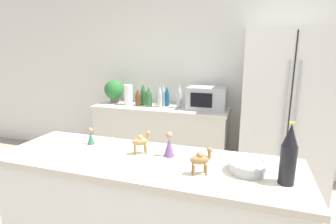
{
  "coord_description": "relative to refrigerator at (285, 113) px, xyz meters",
  "views": [
    {
      "loc": [
        0.62,
        -0.84,
        1.59
      ],
      "look_at": [
        -0.12,
        1.43,
        1.04
      ],
      "focal_mm": 28.0,
      "sensor_mm": 36.0,
      "label": 1
    }
  ],
  "objects": [
    {
      "name": "back_bottle_6",
      "position": [
        -1.27,
        0.04,
        0.12
      ],
      "size": [
        0.07,
        0.07,
        0.32
      ],
      "color": "#B2B7BC",
      "rests_on": "back_counter"
    },
    {
      "name": "wise_man_figurine_purple",
      "position": [
        -0.82,
        -1.77,
        0.13
      ],
      "size": [
        0.07,
        0.07,
        0.15
      ],
      "color": "#6B4784",
      "rests_on": "bar_counter"
    },
    {
      "name": "back_bottle_3",
      "position": [
        -1.67,
        -0.01,
        0.1
      ],
      "size": [
        0.08,
        0.08,
        0.27
      ],
      "color": "#2D6033",
      "rests_on": "back_counter"
    },
    {
      "name": "paper_towel_roll",
      "position": [
        -1.98,
        0.02,
        0.11
      ],
      "size": [
        0.11,
        0.11,
        0.27
      ],
      "color": "white",
      "rests_on": "back_counter"
    },
    {
      "name": "microwave",
      "position": [
        -0.91,
        0.08,
        0.11
      ],
      "size": [
        0.48,
        0.37,
        0.28
      ],
      "color": "#B2B5BA",
      "rests_on": "back_counter"
    },
    {
      "name": "camel_figurine",
      "position": [
        -0.99,
        -1.79,
        0.15
      ],
      "size": [
        0.11,
        0.1,
        0.14
      ],
      "color": "#A87F4C",
      "rests_on": "bar_counter"
    },
    {
      "name": "back_bottle_0",
      "position": [
        -1.82,
        -0.03,
        0.08
      ],
      "size": [
        0.07,
        0.07,
        0.24
      ],
      "color": "brown",
      "rests_on": "back_counter"
    },
    {
      "name": "back_bottle_1",
      "position": [
        -1.53,
        0.01,
        0.11
      ],
      "size": [
        0.07,
        0.07,
        0.3
      ],
      "color": "#B2B7BC",
      "rests_on": "back_counter"
    },
    {
      "name": "back_bottle_2",
      "position": [
        -1.53,
        0.14,
        0.12
      ],
      "size": [
        0.06,
        0.06,
        0.31
      ],
      "color": "#B2B7BC",
      "rests_on": "back_counter"
    },
    {
      "name": "fruit_bowl",
      "position": [
        -0.36,
        -1.85,
        0.1
      ],
      "size": [
        0.2,
        0.2,
        0.06
      ],
      "color": "#B7BABF",
      "rests_on": "bar_counter"
    },
    {
      "name": "refrigerator",
      "position": [
        0.0,
        0.0,
        0.0
      ],
      "size": [
        0.95,
        0.71,
        1.84
      ],
      "color": "silver",
      "rests_on": "ground_plane"
    },
    {
      "name": "back_bottle_4",
      "position": [
        -1.45,
        0.09,
        0.1
      ],
      "size": [
        0.06,
        0.06,
        0.28
      ],
      "color": "navy",
      "rests_on": "back_counter"
    },
    {
      "name": "potted_plant",
      "position": [
        -2.24,
        0.08,
        0.15
      ],
      "size": [
        0.27,
        0.27,
        0.32
      ],
      "color": "#595451",
      "rests_on": "back_counter"
    },
    {
      "name": "back_bottle_5",
      "position": [
        -1.78,
        0.06,
        0.11
      ],
      "size": [
        0.08,
        0.08,
        0.3
      ],
      "color": "#2D6033",
      "rests_on": "back_counter"
    },
    {
      "name": "back_counter",
      "position": [
        -1.52,
        0.06,
        -0.47
      ],
      "size": [
        1.79,
        0.63,
        0.89
      ],
      "color": "silver",
      "rests_on": "ground_plane"
    },
    {
      "name": "wall_back",
      "position": [
        -0.99,
        0.39,
        0.36
      ],
      "size": [
        8.0,
        0.06,
        2.55
      ],
      "color": "white",
      "rests_on": "ground_plane"
    },
    {
      "name": "wise_man_figurine_crimson",
      "position": [
        -1.38,
        -1.74,
        0.11
      ],
      "size": [
        0.05,
        0.05,
        0.12
      ],
      "color": "#33664C",
      "rests_on": "bar_counter"
    },
    {
      "name": "wine_bottle",
      "position": [
        -0.19,
        -1.92,
        0.21
      ],
      "size": [
        0.07,
        0.07,
        0.3
      ],
      "color": "black",
      "rests_on": "bar_counter"
    },
    {
      "name": "camel_figurine_second",
      "position": [
        -0.59,
        -1.95,
        0.15
      ],
      "size": [
        0.12,
        0.09,
        0.14
      ],
      "color": "olive",
      "rests_on": "bar_counter"
    }
  ]
}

